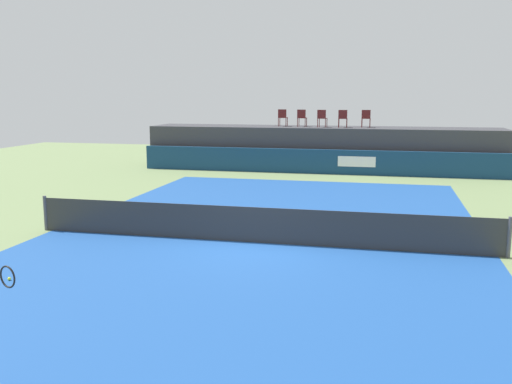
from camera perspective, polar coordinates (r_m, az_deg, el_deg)
ground_plane at (r=17.80m, az=2.16°, el=-2.69°), size 48.00×48.00×0.00m
court_inner at (r=14.95m, az=-0.02°, el=-5.12°), size 12.00×22.00×0.00m
sponsor_wall at (r=27.95m, az=6.26°, el=3.07°), size 18.00×0.22×1.20m
spectator_platform at (r=29.68m, az=6.68°, el=4.43°), size 18.00×2.80×2.20m
spectator_chair_far_left at (r=29.93m, az=2.71°, el=7.59°), size 0.44×0.44×0.89m
spectator_chair_left at (r=29.62m, az=4.65°, el=7.54°), size 0.46×0.46×0.89m
spectator_chair_center at (r=29.21m, az=6.69°, el=7.48°), size 0.48×0.48×0.89m
spectator_chair_right at (r=29.13m, az=8.76°, el=7.42°), size 0.45×0.45×0.89m
spectator_chair_far_right at (r=29.42m, az=11.05°, el=7.38°), size 0.44×0.44×0.89m
tennis_net at (r=14.83m, az=-0.02°, el=-3.35°), size 12.40×0.02×0.95m
net_post_near at (r=17.28m, az=-20.49°, el=-2.00°), size 0.10×0.10×1.00m
net_post_far at (r=14.76m, az=24.21°, el=-4.20°), size 0.10×0.10×1.00m
tennis_ball at (r=13.06m, az=-23.65°, el=-8.02°), size 0.07×0.07×0.07m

